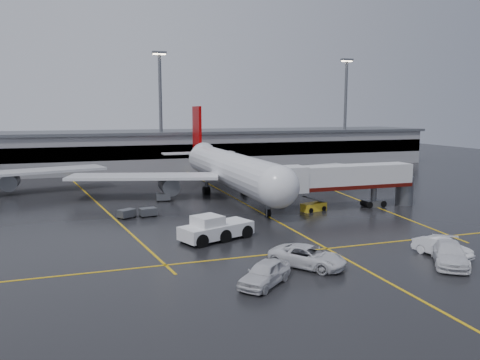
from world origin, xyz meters
name	(u,v)px	position (x,y,z in m)	size (l,w,h in m)	color
ground	(249,206)	(0.00, 0.00, 0.00)	(220.00, 220.00, 0.00)	black
apron_line_centre	(249,206)	(0.00, 0.00, 0.01)	(0.25, 90.00, 0.02)	gold
apron_line_stop	(327,249)	(0.00, -22.00, 0.01)	(60.00, 0.25, 0.02)	gold
apron_line_left	(96,202)	(-20.00, 10.00, 0.01)	(0.25, 70.00, 0.02)	gold
apron_line_right	(329,188)	(18.00, 10.00, 0.01)	(0.25, 70.00, 0.02)	gold
terminal	(179,149)	(0.00, 47.93, 4.32)	(122.00, 19.00, 8.60)	gray
light_mast_mid	(160,104)	(-5.00, 42.00, 14.47)	(3.00, 1.20, 25.45)	#595B60
light_mast_right	(345,105)	(40.00, 42.00, 14.47)	(3.00, 1.20, 25.45)	#595B60
main_airliner	(228,168)	(0.00, 9.70, 4.21)	(48.80, 45.60, 14.10)	silver
jet_bridge	(348,180)	(11.87, -6.00, 3.93)	(19.90, 3.40, 6.05)	silver
pushback_tractor	(215,229)	(-9.31, -15.50, 1.09)	(8.23, 5.59, 2.73)	white
belt_loader	(314,207)	(6.95, -5.83, 0.54)	(3.74, 2.41, 2.20)	yellow
service_van_a	(308,256)	(-4.21, -26.29, 0.91)	(3.01, 6.52, 1.81)	silver
service_van_b	(450,254)	(7.60, -29.58, 0.94)	(2.63, 6.48, 1.88)	silver
service_van_c	(442,247)	(8.58, -27.58, 0.87)	(1.84, 5.26, 1.73)	white
service_van_d	(265,273)	(-9.21, -29.09, 0.92)	(2.18, 5.42, 1.85)	silver
baggage_cart_a	(148,212)	(-14.22, -2.41, 0.63)	(2.19, 1.61, 1.12)	#595B60
baggage_cart_b	(127,213)	(-16.83, -2.45, 0.63)	(2.38, 2.15, 1.12)	#595B60
baggage_cart_c	(163,197)	(-10.62, 7.37, 0.63)	(2.18, 1.60, 1.12)	#595B60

